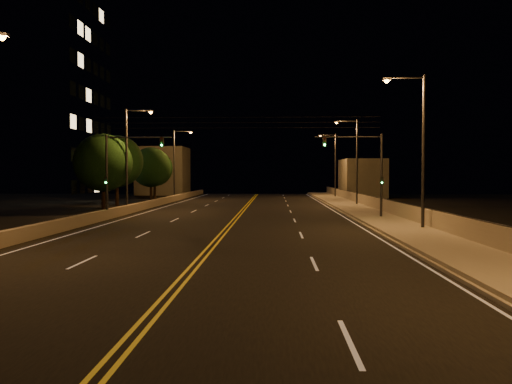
{
  "coord_description": "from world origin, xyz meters",
  "views": [
    {
      "loc": [
        2.95,
        -8.59,
        3.43
      ],
      "look_at": [
        2.0,
        18.0,
        2.5
      ],
      "focal_mm": 35.0,
      "sensor_mm": 36.0,
      "label": 1
    }
  ],
  "objects_px": {
    "streetlight_3": "(334,161)",
    "tree_2": "(151,167)",
    "streetlight_1": "(419,142)",
    "tree_1": "(117,161)",
    "streetlight_5": "(130,153)",
    "tree_3": "(155,168)",
    "traffic_signal_right": "(368,166)",
    "streetlight_2": "(354,157)",
    "streetlight_6": "(176,160)",
    "traffic_signal_left": "(119,166)",
    "tree_0": "(103,163)"
  },
  "relations": [
    {
      "from": "traffic_signal_right",
      "to": "tree_1",
      "type": "relative_size",
      "value": 0.83
    },
    {
      "from": "traffic_signal_left",
      "to": "streetlight_1",
      "type": "bearing_deg",
      "value": -20.84
    },
    {
      "from": "streetlight_1",
      "to": "streetlight_3",
      "type": "distance_m",
      "value": 42.22
    },
    {
      "from": "traffic_signal_left",
      "to": "tree_0",
      "type": "bearing_deg",
      "value": 117.14
    },
    {
      "from": "traffic_signal_left",
      "to": "streetlight_6",
      "type": "bearing_deg",
      "value": 92.25
    },
    {
      "from": "streetlight_2",
      "to": "traffic_signal_right",
      "type": "height_order",
      "value": "streetlight_2"
    },
    {
      "from": "streetlight_5",
      "to": "tree_2",
      "type": "relative_size",
      "value": 1.34
    },
    {
      "from": "streetlight_3",
      "to": "streetlight_5",
      "type": "distance_m",
      "value": 35.24
    },
    {
      "from": "tree_2",
      "to": "tree_3",
      "type": "relative_size",
      "value": 1.01
    },
    {
      "from": "streetlight_6",
      "to": "traffic_signal_right",
      "type": "distance_m",
      "value": 34.24
    },
    {
      "from": "streetlight_3",
      "to": "traffic_signal_right",
      "type": "distance_m",
      "value": 34.52
    },
    {
      "from": "tree_0",
      "to": "tree_1",
      "type": "bearing_deg",
      "value": 100.06
    },
    {
      "from": "streetlight_6",
      "to": "tree_2",
      "type": "height_order",
      "value": "streetlight_6"
    },
    {
      "from": "tree_3",
      "to": "tree_1",
      "type": "bearing_deg",
      "value": -91.68
    },
    {
      "from": "streetlight_2",
      "to": "traffic_signal_left",
      "type": "distance_m",
      "value": 25.85
    },
    {
      "from": "streetlight_2",
      "to": "tree_2",
      "type": "height_order",
      "value": "streetlight_2"
    },
    {
      "from": "tree_0",
      "to": "tree_2",
      "type": "height_order",
      "value": "tree_0"
    },
    {
      "from": "streetlight_3",
      "to": "streetlight_5",
      "type": "xyz_separation_m",
      "value": [
        -21.45,
        -27.96,
        0.0
      ]
    },
    {
      "from": "traffic_signal_left",
      "to": "tree_2",
      "type": "relative_size",
      "value": 0.93
    },
    {
      "from": "streetlight_1",
      "to": "tree_2",
      "type": "relative_size",
      "value": 1.34
    },
    {
      "from": "streetlight_6",
      "to": "tree_3",
      "type": "bearing_deg",
      "value": 133.46
    },
    {
      "from": "tree_3",
      "to": "streetlight_1",
      "type": "bearing_deg",
      "value": -57.42
    },
    {
      "from": "streetlight_3",
      "to": "streetlight_6",
      "type": "bearing_deg",
      "value": -162.71
    },
    {
      "from": "streetlight_2",
      "to": "tree_1",
      "type": "bearing_deg",
      "value": 178.68
    },
    {
      "from": "streetlight_1",
      "to": "streetlight_2",
      "type": "xyz_separation_m",
      "value": [
        0.0,
        23.62,
        0.0
      ]
    },
    {
      "from": "streetlight_1",
      "to": "traffic_signal_right",
      "type": "height_order",
      "value": "streetlight_1"
    },
    {
      "from": "tree_1",
      "to": "streetlight_6",
      "type": "bearing_deg",
      "value": 69.05
    },
    {
      "from": "streetlight_1",
      "to": "streetlight_5",
      "type": "bearing_deg",
      "value": 146.39
    },
    {
      "from": "streetlight_3",
      "to": "tree_1",
      "type": "relative_size",
      "value": 1.2
    },
    {
      "from": "streetlight_2",
      "to": "streetlight_6",
      "type": "relative_size",
      "value": 1.0
    },
    {
      "from": "tree_1",
      "to": "tree_2",
      "type": "distance_m",
      "value": 9.44
    },
    {
      "from": "traffic_signal_right",
      "to": "streetlight_6",
      "type": "bearing_deg",
      "value": 125.69
    },
    {
      "from": "streetlight_3",
      "to": "traffic_signal_left",
      "type": "distance_m",
      "value": 40.05
    },
    {
      "from": "tree_2",
      "to": "traffic_signal_left",
      "type": "bearing_deg",
      "value": -81.24
    },
    {
      "from": "streetlight_5",
      "to": "tree_3",
      "type": "xyz_separation_m",
      "value": [
        -3.88,
        25.38,
        -1.02
      ]
    },
    {
      "from": "streetlight_6",
      "to": "tree_0",
      "type": "distance_m",
      "value": 20.51
    },
    {
      "from": "streetlight_3",
      "to": "tree_2",
      "type": "xyz_separation_m",
      "value": [
        -24.33,
        -8.69,
        -0.99
      ]
    },
    {
      "from": "tree_1",
      "to": "tree_3",
      "type": "relative_size",
      "value": 1.13
    },
    {
      "from": "streetlight_5",
      "to": "streetlight_1",
      "type": "bearing_deg",
      "value": -33.61
    },
    {
      "from": "tree_1",
      "to": "streetlight_5",
      "type": "bearing_deg",
      "value": -66.46
    },
    {
      "from": "streetlight_6",
      "to": "traffic_signal_left",
      "type": "height_order",
      "value": "streetlight_6"
    },
    {
      "from": "streetlight_2",
      "to": "tree_0",
      "type": "height_order",
      "value": "streetlight_2"
    },
    {
      "from": "traffic_signal_right",
      "to": "traffic_signal_left",
      "type": "relative_size",
      "value": 1.0
    },
    {
      "from": "tree_0",
      "to": "tree_3",
      "type": "xyz_separation_m",
      "value": [
        -1.14,
        24.41,
        -0.19
      ]
    },
    {
      "from": "tree_2",
      "to": "tree_3",
      "type": "xyz_separation_m",
      "value": [
        -1.0,
        6.11,
        -0.04
      ]
    },
    {
      "from": "tree_0",
      "to": "traffic_signal_left",
      "type": "bearing_deg",
      "value": -62.86
    },
    {
      "from": "streetlight_1",
      "to": "tree_1",
      "type": "xyz_separation_m",
      "value": [
        -25.79,
        24.21,
        -0.48
      ]
    },
    {
      "from": "streetlight_5",
      "to": "tree_2",
      "type": "distance_m",
      "value": 19.51
    },
    {
      "from": "streetlight_1",
      "to": "tree_3",
      "type": "bearing_deg",
      "value": 122.58
    },
    {
      "from": "streetlight_1",
      "to": "traffic_signal_right",
      "type": "xyz_separation_m",
      "value": [
        -1.49,
        7.75,
        -1.3
      ]
    }
  ]
}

